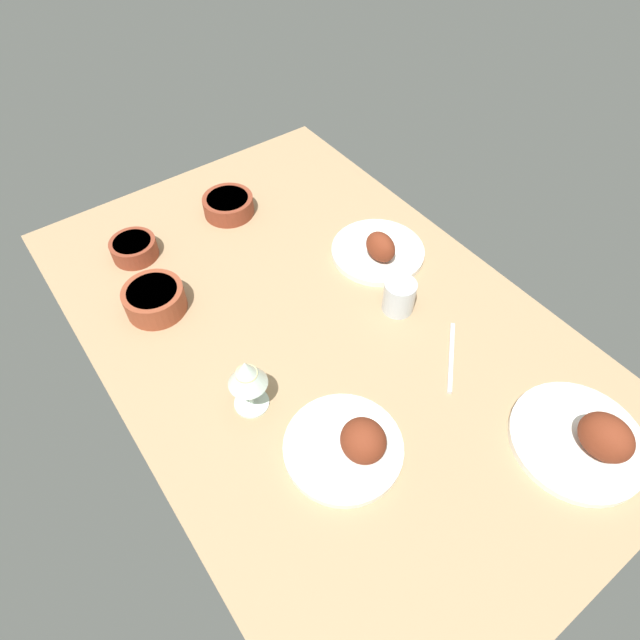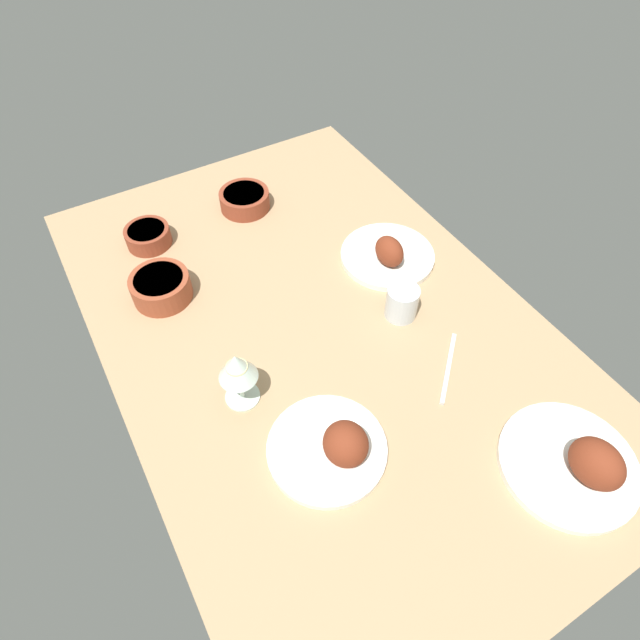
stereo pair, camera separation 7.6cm
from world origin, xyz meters
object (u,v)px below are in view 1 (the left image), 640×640
Objects in this scene: bowl_soup at (134,248)px; fork_loose at (451,357)px; plate_center_main at (588,439)px; plate_far_side at (351,445)px; plate_near_viewer at (379,250)px; bowl_sauce at (154,299)px; water_tumbler at (399,296)px; wine_glass at (247,376)px; bowl_pasta at (228,205)px.

bowl_soup reaches higher than fork_loose.
plate_far_side is at bearing -124.68° from plate_center_main.
plate_near_viewer is 1.70× the size of bowl_sauce.
fork_loose is at bearing -13.03° from plate_near_viewer.
plate_near_viewer is at bearing 53.63° from bowl_soup.
plate_center_main is 3.19× the size of water_tumbler.
bowl_soup is at bearing -141.43° from water_tumbler.
fork_loose is at bearing 98.12° from plate_far_side.
fork_loose is at bearing 68.93° from wine_glass.
fork_loose is (33.14, -7.67, -1.61)cm from plate_near_viewer.
bowl_pasta is 0.74× the size of fork_loose.
plate_center_main is 62.44cm from plate_near_viewer.
bowl_pasta is 36.64cm from bowl_sauce.
bowl_sauce is at bearing 88.88° from fork_loose.
plate_center_main is 1.39× the size of fork_loose.
water_tumbler is at bearing -173.50° from plate_center_main.
bowl_soup is 66.04cm from water_tumbler.
bowl_sauce is at bearing -9.66° from bowl_soup.
bowl_sauce is 0.97× the size of wine_glass.
bowl_soup is (-73.33, -10.48, -0.18)cm from plate_far_side.
bowl_soup is 0.80× the size of wine_glass.
bowl_pasta reaches higher than bowl_soup.
bowl_soup is at bearing -126.37° from plate_near_viewer.
plate_far_side is 1.68× the size of bowl_pasta.
bowl_pasta is at bearing 167.25° from plate_far_side.
plate_near_viewer is 1.28× the size of fork_loose.
plate_center_main is 46.94cm from water_tumbler.
plate_center_main reaches higher than plate_near_viewer.
plate_near_viewer reaches higher than bowl_soup.
bowl_soup is at bearing -171.87° from plate_far_side.
plate_near_viewer is 51.47cm from wine_glass.
bowl_sauce is 66.60cm from fork_loose.
water_tumbler is (-1.95, 40.16, -5.98)cm from wine_glass.
water_tumbler is at bearing 14.82° from bowl_pasta.
wine_glass reaches higher than bowl_soup.
fork_loose is at bearing 30.73° from bowl_soup.
wine_glass is (-19.76, -9.48, 7.19)cm from plate_far_side.
fork_loose is (-4.36, 30.52, -2.33)cm from plate_far_side.
bowl_pasta reaches higher than fork_loose.
bowl_sauce is at bearing -165.70° from plate_far_side.
bowl_sauce reaches higher than bowl_pasta.
plate_near_viewer is at bearing 110.41° from wine_glass.
bowl_sauce reaches higher than fork_loose.
plate_near_viewer is 1.65× the size of wine_glass.
wine_glass reaches higher than bowl_pasta.
fork_loose is (15.41, 40.00, -9.53)cm from wine_glass.
plate_far_side is 53.52cm from plate_near_viewer.
wine_glass is 40.65cm from water_tumbler.
plate_center_main is 100.96cm from bowl_pasta.
plate_near_viewer reaches higher than fork_loose.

